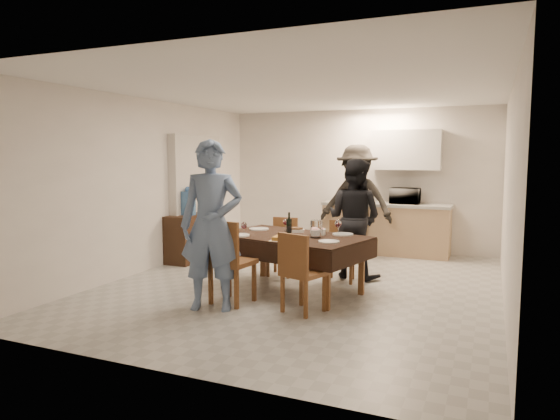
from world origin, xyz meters
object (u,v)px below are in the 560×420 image
at_px(wine_bottle, 289,223).
at_px(person_far, 354,219).
at_px(person_near, 211,225).
at_px(microwave, 405,196).
at_px(dining_table, 291,238).
at_px(savoury_tart, 287,238).
at_px(water_pitcher, 316,229).
at_px(person_kitchen, 356,201).
at_px(water_jug, 188,203).
at_px(console, 189,238).

distance_m(wine_bottle, person_far, 1.17).
relative_size(person_near, person_far, 1.13).
xyz_separation_m(microwave, person_far, (-0.40, -1.96, -0.19)).
bearing_deg(dining_table, person_near, -103.37).
height_order(wine_bottle, savoury_tart, wine_bottle).
distance_m(dining_table, person_far, 1.20).
distance_m(water_pitcher, microwave, 3.12).
height_order(microwave, person_kitchen, person_kitchen).
height_order(water_jug, savoury_tart, water_jug).
bearing_deg(wine_bottle, savoury_tart, -70.77).
distance_m(console, water_jug, 0.59).
height_order(water_pitcher, person_near, person_near).
bearing_deg(person_far, dining_table, 75.83).
bearing_deg(microwave, console, 31.32).
distance_m(savoury_tart, person_kitchen, 2.94).
height_order(person_near, person_kitchen, person_kitchen).
bearing_deg(water_jug, microwave, 31.32).
xyz_separation_m(water_jug, person_far, (2.80, -0.01, -0.12)).
relative_size(person_far, person_kitchen, 0.88).
relative_size(water_pitcher, person_kitchen, 0.11).
distance_m(savoury_tart, person_near, 0.96).
distance_m(console, water_pitcher, 2.86).
bearing_deg(water_pitcher, person_far, 79.70).
height_order(savoury_tart, microwave, microwave).
xyz_separation_m(water_pitcher, person_kitchen, (-0.16, 2.61, 0.13)).
relative_size(dining_table, console, 2.47).
bearing_deg(water_jug, water_pitcher, -23.02).
height_order(water_pitcher, person_kitchen, person_kitchen).
bearing_deg(person_kitchen, person_near, -101.66).
height_order(dining_table, person_far, person_far).
distance_m(person_far, person_kitchen, 1.55).
relative_size(water_pitcher, savoury_tart, 0.57).
bearing_deg(console, person_far, -0.13).
relative_size(water_jug, microwave, 0.78).
bearing_deg(water_pitcher, wine_bottle, 165.96).
bearing_deg(dining_table, water_jug, 169.16).
xyz_separation_m(microwave, person_kitchen, (-0.76, -0.45, -0.08)).
xyz_separation_m(console, person_kitchen, (2.45, 1.50, 0.58)).
xyz_separation_m(person_near, person_far, (1.10, 2.10, -0.11)).
distance_m(dining_table, wine_bottle, 0.19).
distance_m(dining_table, person_kitchen, 2.58).
height_order(water_jug, wine_bottle, water_jug).
bearing_deg(wine_bottle, microwave, 71.31).
distance_m(dining_table, water_pitcher, 0.38).
bearing_deg(water_pitcher, person_near, -131.99).
bearing_deg(water_jug, person_near, -51.03).
height_order(microwave, person_near, person_near).
bearing_deg(person_kitchen, water_pitcher, -86.57).
xyz_separation_m(dining_table, console, (-2.25, 1.06, -0.31)).
height_order(wine_bottle, person_far, person_far).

